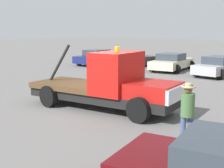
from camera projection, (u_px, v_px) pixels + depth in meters
The scene contains 7 objects.
ground_plane at pixel (103, 108), 12.56m from camera, with size 160.00×160.00×0.00m, color slate.
tow_truck at pixel (111, 86), 12.18m from camera, with size 6.47×2.81×2.51m.
person_near_truck at pixel (188, 109), 8.42m from camera, with size 0.38×0.38×1.72m.
parked_car_navy at pixel (98, 57), 28.03m from camera, with size 2.67×4.95×1.34m.
parked_car_charcoal at pixel (130, 59), 26.05m from camera, with size 2.83×5.08×1.34m.
parked_car_cream at pixel (172, 62), 23.91m from camera, with size 2.98×5.00×1.34m.
parked_car_silver at pixel (220, 66), 21.22m from camera, with size 2.65×4.92×1.34m.
Camera 1 is at (8.15, -9.08, 3.15)m, focal length 50.00 mm.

